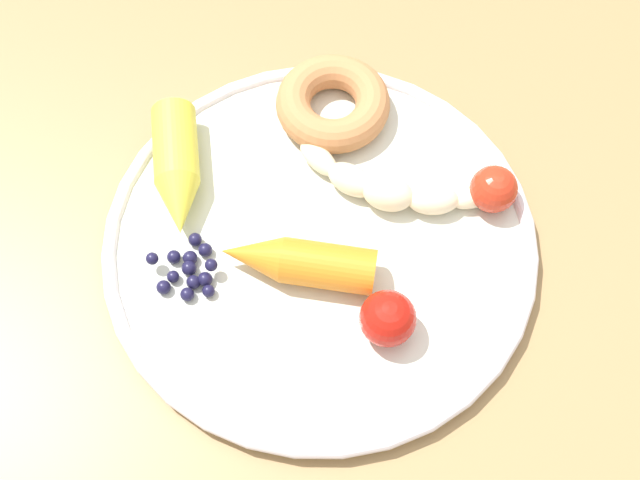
{
  "coord_description": "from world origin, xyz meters",
  "views": [
    {
      "loc": [
        0.02,
        0.31,
        1.35
      ],
      "look_at": [
        0.05,
        0.01,
        0.75
      ],
      "focal_mm": 46.2,
      "sensor_mm": 36.0,
      "label": 1
    }
  ],
  "objects_px": {
    "donut": "(333,103)",
    "tomato_near": "(494,189)",
    "plate": "(320,242)",
    "blueberry_pile": "(189,269)",
    "tomato_mid": "(388,318)",
    "carrot_yellow": "(177,170)",
    "dining_table": "(375,289)",
    "banana": "(392,188)",
    "carrot_orange": "(298,262)"
  },
  "relations": [
    {
      "from": "donut",
      "to": "tomato_near",
      "type": "xyz_separation_m",
      "value": [
        -0.14,
        0.07,
        0.0
      ]
    },
    {
      "from": "plate",
      "to": "donut",
      "type": "relative_size",
      "value": 3.56
    },
    {
      "from": "blueberry_pile",
      "to": "tomato_mid",
      "type": "distance_m",
      "value": 0.16
    },
    {
      "from": "blueberry_pile",
      "to": "carrot_yellow",
      "type": "bearing_deg",
      "value": -74.39
    },
    {
      "from": "dining_table",
      "to": "banana",
      "type": "xyz_separation_m",
      "value": [
        -0.0,
        -0.03,
        0.13
      ]
    },
    {
      "from": "dining_table",
      "to": "plate",
      "type": "xyz_separation_m",
      "value": [
        0.05,
        0.01,
        0.12
      ]
    },
    {
      "from": "plate",
      "to": "tomato_near",
      "type": "relative_size",
      "value": 9.04
    },
    {
      "from": "blueberry_pile",
      "to": "tomato_near",
      "type": "bearing_deg",
      "value": -158.94
    },
    {
      "from": "carrot_orange",
      "to": "tomato_mid",
      "type": "distance_m",
      "value": 0.08
    },
    {
      "from": "carrot_yellow",
      "to": "blueberry_pile",
      "type": "bearing_deg",
      "value": 105.61
    },
    {
      "from": "plate",
      "to": "dining_table",
      "type": "bearing_deg",
      "value": -164.53
    },
    {
      "from": "donut",
      "to": "blueberry_pile",
      "type": "xyz_separation_m",
      "value": [
        0.1,
        0.17,
        -0.01
      ]
    },
    {
      "from": "plate",
      "to": "donut",
      "type": "distance_m",
      "value": 0.13
    },
    {
      "from": "banana",
      "to": "carrot_orange",
      "type": "height_order",
      "value": "carrot_orange"
    },
    {
      "from": "plate",
      "to": "tomato_near",
      "type": "height_order",
      "value": "tomato_near"
    },
    {
      "from": "donut",
      "to": "dining_table",
      "type": "bearing_deg",
      "value": 115.57
    },
    {
      "from": "carrot_yellow",
      "to": "tomato_near",
      "type": "xyz_separation_m",
      "value": [
        -0.26,
        -0.01,
        0.0
      ]
    },
    {
      "from": "blueberry_pile",
      "to": "tomato_near",
      "type": "xyz_separation_m",
      "value": [
        -0.24,
        -0.09,
        0.01
      ]
    },
    {
      "from": "dining_table",
      "to": "plate",
      "type": "height_order",
      "value": "plate"
    },
    {
      "from": "plate",
      "to": "banana",
      "type": "bearing_deg",
      "value": -138.73
    },
    {
      "from": "carrot_orange",
      "to": "carrot_yellow",
      "type": "relative_size",
      "value": 0.99
    },
    {
      "from": "dining_table",
      "to": "tomato_mid",
      "type": "distance_m",
      "value": 0.17
    },
    {
      "from": "dining_table",
      "to": "blueberry_pile",
      "type": "xyz_separation_m",
      "value": [
        0.15,
        0.05,
        0.13
      ]
    },
    {
      "from": "dining_table",
      "to": "donut",
      "type": "height_order",
      "value": "donut"
    },
    {
      "from": "plate",
      "to": "blueberry_pile",
      "type": "relative_size",
      "value": 6.01
    },
    {
      "from": "plate",
      "to": "tomato_mid",
      "type": "height_order",
      "value": "tomato_mid"
    },
    {
      "from": "banana",
      "to": "tomato_mid",
      "type": "distance_m",
      "value": 0.12
    },
    {
      "from": "dining_table",
      "to": "donut",
      "type": "relative_size",
      "value": 9.79
    },
    {
      "from": "carrot_orange",
      "to": "banana",
      "type": "bearing_deg",
      "value": -131.6
    },
    {
      "from": "banana",
      "to": "carrot_yellow",
      "type": "relative_size",
      "value": 1.42
    },
    {
      "from": "tomato_mid",
      "to": "plate",
      "type": "bearing_deg",
      "value": -50.56
    },
    {
      "from": "tomato_near",
      "to": "carrot_orange",
      "type": "bearing_deg",
      "value": 28.23
    },
    {
      "from": "tomato_near",
      "to": "tomato_mid",
      "type": "relative_size",
      "value": 0.9
    },
    {
      "from": "carrot_orange",
      "to": "carrot_yellow",
      "type": "height_order",
      "value": "carrot_yellow"
    },
    {
      "from": "banana",
      "to": "carrot_yellow",
      "type": "distance_m",
      "value": 0.18
    },
    {
      "from": "plate",
      "to": "carrot_orange",
      "type": "xyz_separation_m",
      "value": [
        0.01,
        0.03,
        0.02
      ]
    },
    {
      "from": "carrot_orange",
      "to": "tomato_mid",
      "type": "relative_size",
      "value": 2.84
    },
    {
      "from": "carrot_orange",
      "to": "donut",
      "type": "distance_m",
      "value": 0.16
    },
    {
      "from": "donut",
      "to": "plate",
      "type": "bearing_deg",
      "value": 90.92
    },
    {
      "from": "plate",
      "to": "carrot_orange",
      "type": "height_order",
      "value": "carrot_orange"
    },
    {
      "from": "dining_table",
      "to": "tomato_mid",
      "type": "xyz_separation_m",
      "value": [
        -0.01,
        0.09,
        0.14
      ]
    },
    {
      "from": "tomato_mid",
      "to": "carrot_orange",
      "type": "bearing_deg",
      "value": -29.42
    },
    {
      "from": "dining_table",
      "to": "carrot_yellow",
      "type": "bearing_deg",
      "value": -9.26
    },
    {
      "from": "banana",
      "to": "tomato_mid",
      "type": "bearing_deg",
      "value": 91.69
    },
    {
      "from": "blueberry_pile",
      "to": "tomato_mid",
      "type": "bearing_deg",
      "value": 168.94
    },
    {
      "from": "carrot_orange",
      "to": "carrot_yellow",
      "type": "distance_m",
      "value": 0.13
    },
    {
      "from": "banana",
      "to": "donut",
      "type": "bearing_deg",
      "value": -53.69
    },
    {
      "from": "dining_table",
      "to": "carrot_orange",
      "type": "distance_m",
      "value": 0.16
    },
    {
      "from": "tomato_near",
      "to": "tomato_mid",
      "type": "height_order",
      "value": "tomato_mid"
    },
    {
      "from": "plate",
      "to": "banana",
      "type": "relative_size",
      "value": 2.0
    }
  ]
}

